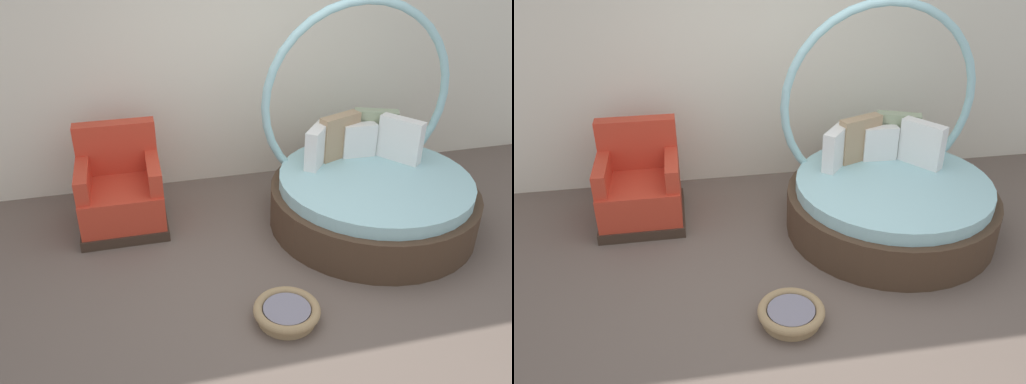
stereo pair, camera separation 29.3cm
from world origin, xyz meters
TOP-DOWN VIEW (x-y plane):
  - ground_plane at (0.00, 0.00)m, footprint 8.00×8.00m
  - back_wall at (0.00, 2.06)m, footprint 8.00×0.12m
  - round_daybed at (1.00, 0.78)m, footprint 1.95×1.95m
  - red_armchair at (-1.32, 1.29)m, footprint 0.80×0.80m
  - pet_basket at (-0.18, -0.42)m, footprint 0.51×0.51m

SIDE VIEW (x-z plane):
  - ground_plane at x=0.00m, z-range -0.02..0.00m
  - pet_basket at x=-0.18m, z-range 0.01..0.14m
  - red_armchair at x=-1.32m, z-range -0.14..0.80m
  - round_daybed at x=1.00m, z-range -0.64..1.40m
  - back_wall at x=0.00m, z-range 0.00..3.05m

